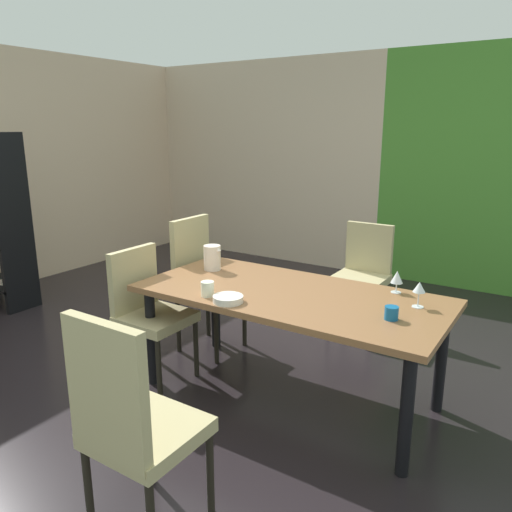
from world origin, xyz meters
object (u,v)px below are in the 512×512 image
Objects in this scene: pitcher_near_shelf at (212,257)px; dining_table at (290,304)px; chair_left_near at (148,307)px; wine_glass_rear at (397,278)px; wine_glass_west at (419,288)px; chair_head_near at (131,420)px; serving_bowl_center at (228,299)px; chair_head_far at (363,271)px; cup_front at (208,289)px; cup_east at (391,313)px; chair_left_far at (202,279)px.

dining_table is at bearing -11.10° from pitcher_near_shelf.
chair_left_near is 1.70m from wine_glass_rear.
wine_glass_west is 1.08× the size of wine_glass_rear.
chair_head_near is at bearing -115.26° from wine_glass_west.
chair_head_near is at bearing -107.33° from wine_glass_rear.
wine_glass_west is 1.12m from serving_bowl_center.
cup_front is at bearing 78.16° from chair_head_far.
serving_bowl_center is 0.17m from cup_front.
cup_front is 1.25× the size of cup_east.
chair_head_near reaches higher than cup_east.
wine_glass_west is (1.73, -0.14, 0.27)m from chair_left_far.
serving_bowl_center is 0.72m from pitcher_near_shelf.
cup_front is (-0.42, 1.05, 0.21)m from chair_head_near.
serving_bowl_center is 1.00× the size of pitcher_near_shelf.
chair_left_far is 1.97m from chair_head_near.
chair_head_near is 5.68× the size of serving_bowl_center.
pitcher_near_shelf is at bearing 116.21° from chair_head_near.
chair_left_near is at bearing 175.84° from serving_bowl_center.
chair_head_near is at bearing -68.30° from cup_front.
pitcher_near_shelf reaches higher than cup_east.
cup_east is at bearing 76.12° from chair_left_far.
cup_front reaches higher than serving_bowl_center.
wine_glass_rear is at bearing 134.91° from wine_glass_west.
cup_east is (0.12, -0.47, -0.06)m from wine_glass_rear.
wine_glass_rear is at bearing 9.57° from pitcher_near_shelf.
dining_table is 1.85× the size of chair_left_far.
cup_front is (-1.16, -0.52, -0.07)m from wine_glass_west.
wine_glass_west is 0.29m from cup_east.
chair_left_near is 6.08× the size of wine_glass_west.
wine_glass_rear is at bearing 104.65° from cup_east.
serving_bowl_center is at bearing -44.82° from pitcher_near_shelf.
chair_head_near reaches higher than cup_front.
wine_glass_west is 2.04× the size of cup_east.
chair_left_far is 0.62m from chair_left_near.
pitcher_near_shelf is at bearing -170.43° from wine_glass_rear.
chair_head_near is 13.84× the size of cup_east.
pitcher_near_shelf is (-1.30, -0.22, -0.01)m from wine_glass_rear.
chair_left_near reaches higher than pitcher_near_shelf.
chair_head_far reaches higher than wine_glass_west.
cup_front is 0.60m from pitcher_near_shelf.
serving_bowl_center is at bearing -6.53° from cup_front.
pitcher_near_shelf reaches higher than cup_front.
chair_head_far reaches higher than cup_east.
serving_bowl_center is 0.95m from cup_east.
chair_left_far is at bearing 120.32° from chair_head_near.
pitcher_near_shelf is (-1.49, -0.03, -0.02)m from wine_glass_west.
chair_left_near reaches higher than cup_east.
wine_glass_rear reaches higher than serving_bowl_center.
chair_head_near reaches higher than chair_left_near.
dining_table is at bearing 91.34° from chair_head_far.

